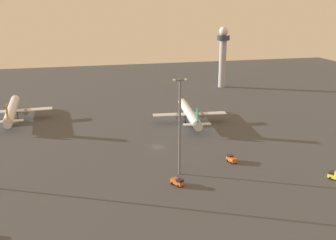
# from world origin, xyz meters

# --- Properties ---
(ground_plane) EXTENTS (416.00, 416.00, 0.00)m
(ground_plane) POSITION_xyz_m (0.00, 0.00, 0.00)
(ground_plane) COLOR #424449
(control_tower) EXTENTS (8.00, 8.00, 38.20)m
(control_tower) POSITION_xyz_m (64.35, 99.15, 22.08)
(control_tower) COLOR #A8A8B2
(control_tower) RESTS_ON ground
(airplane_terminal_side) EXTENTS (33.88, 43.42, 11.14)m
(airplane_terminal_side) POSITION_xyz_m (21.30, 28.46, 4.21)
(airplane_terminal_side) COLOR silver
(airplane_terminal_side) RESTS_ON ground
(airplane_taxiway_distant) EXTENTS (36.59, 47.04, 12.07)m
(airplane_taxiway_distant) POSITION_xyz_m (-58.32, 52.22, 4.56)
(airplane_taxiway_distant) COLOR silver
(airplane_taxiway_distant) RESTS_ON ground
(maintenance_van) EXTENTS (2.59, 4.40, 2.25)m
(maintenance_van) POSITION_xyz_m (21.76, -20.64, 1.18)
(maintenance_van) COLOR #D85919
(maintenance_van) RESTS_ON ground
(cargo_loader) EXTENTS (3.82, 4.56, 2.25)m
(cargo_loader) POSITION_xyz_m (-1.27, -33.90, 1.18)
(cargo_loader) COLOR #D85919
(cargo_loader) RESTS_ON ground
(apron_light_central) EXTENTS (4.80, 0.90, 31.47)m
(apron_light_central) POSITION_xyz_m (1.47, -26.03, 17.64)
(apron_light_central) COLOR slate
(apron_light_central) RESTS_ON ground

